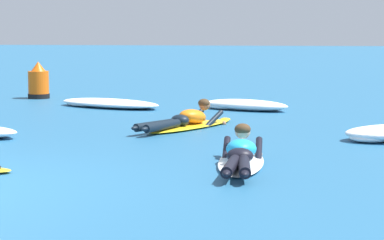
{
  "coord_description": "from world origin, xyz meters",
  "views": [
    {
      "loc": [
        4.18,
        -7.98,
        1.78
      ],
      "look_at": [
        2.43,
        3.83,
        0.36
      ],
      "focal_mm": 73.23,
      "sensor_mm": 36.0,
      "label": 1
    }
  ],
  "objects": [
    {
      "name": "surfer_far",
      "position": [
        2.09,
        5.58,
        0.13
      ],
      "size": [
        1.6,
        2.61,
        0.54
      ],
      "color": "yellow",
      "rests_on": "ground"
    },
    {
      "name": "whitewater_mid_left",
      "position": [
        -0.18,
        8.97,
        0.09
      ],
      "size": [
        2.71,
        1.79,
        0.2
      ],
      "color": "white",
      "rests_on": "ground"
    },
    {
      "name": "channel_marker_buoy",
      "position": [
        -2.52,
        10.92,
        0.36
      ],
      "size": [
        0.54,
        0.54,
        0.93
      ],
      "color": "#EA5B0F",
      "rests_on": "ground"
    },
    {
      "name": "surfer_near",
      "position": [
        3.35,
        1.96,
        0.13
      ],
      "size": [
        0.67,
        2.6,
        0.54
      ],
      "color": "white",
      "rests_on": "ground"
    },
    {
      "name": "whitewater_far_band",
      "position": [
        2.88,
        8.84,
        0.11
      ],
      "size": [
        2.08,
        1.36,
        0.23
      ],
      "color": "white",
      "rests_on": "ground"
    },
    {
      "name": "ground_plane",
      "position": [
        0.0,
        10.0,
        0.0
      ],
      "size": [
        120.0,
        120.0,
        0.0
      ],
      "primitive_type": "plane",
      "color": "#235B84"
    }
  ]
}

